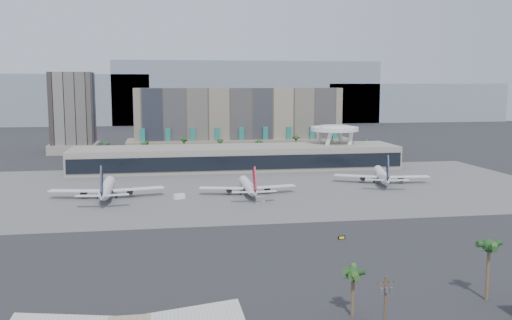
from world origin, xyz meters
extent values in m
plane|color=#232326|center=(0.00, 0.00, 0.00)|extent=(900.00, 900.00, 0.00)
cube|color=#5B5B59|center=(0.00, 55.00, 0.03)|extent=(260.00, 130.00, 0.06)
cube|color=gray|center=(-180.00, 470.00, 27.50)|extent=(260.00, 60.00, 55.00)
cube|color=gray|center=(60.00, 470.00, 35.00)|extent=(300.00, 60.00, 70.00)
cube|color=gray|center=(260.00, 470.00, 22.50)|extent=(220.00, 60.00, 45.00)
cube|color=gray|center=(10.00, 175.00, 21.00)|extent=(130.00, 22.00, 42.00)
cube|color=gray|center=(10.00, 173.00, 5.00)|extent=(140.00, 30.00, 10.00)
cube|color=#22766C|center=(-50.00, 163.00, 9.00)|extent=(3.00, 2.00, 18.00)
cube|color=#22766C|center=(-35.00, 163.00, 9.00)|extent=(3.00, 2.00, 18.00)
cube|color=#22766C|center=(-20.00, 163.00, 9.00)|extent=(3.00, 2.00, 18.00)
cube|color=#22766C|center=(-5.00, 163.00, 9.00)|extent=(3.00, 2.00, 18.00)
cube|color=#22766C|center=(10.00, 163.00, 9.00)|extent=(3.00, 2.00, 18.00)
cube|color=#22766C|center=(25.00, 163.00, 9.00)|extent=(3.00, 2.00, 18.00)
cube|color=#22766C|center=(40.00, 163.00, 9.00)|extent=(3.00, 2.00, 18.00)
cube|color=#22766C|center=(55.00, 163.00, 9.00)|extent=(3.00, 2.00, 18.00)
cube|color=#22766C|center=(70.00, 163.00, 9.00)|extent=(3.00, 2.00, 18.00)
cube|color=black|center=(-95.00, 200.00, 26.00)|extent=(26.00, 26.00, 52.00)
cube|color=#A29B8E|center=(-95.00, 200.00, 3.00)|extent=(30.00, 30.00, 6.00)
cube|color=#A29B8E|center=(0.00, 110.00, 6.00)|extent=(170.00, 32.00, 12.00)
cube|color=black|center=(0.00, 93.80, 5.50)|extent=(168.00, 0.60, 7.00)
cube|color=black|center=(0.00, 110.00, 13.25)|extent=(170.00, 12.00, 2.50)
cylinder|color=white|center=(61.36, 122.36, 11.00)|extent=(6.98, 6.99, 21.89)
cylinder|color=white|center=(48.64, 122.36, 11.00)|extent=(6.98, 6.99, 21.89)
cylinder|color=white|center=(48.64, 109.64, 11.00)|extent=(6.98, 6.99, 21.89)
cylinder|color=white|center=(61.36, 109.64, 11.00)|extent=(6.98, 6.99, 21.89)
cylinder|color=white|center=(55.00, 116.00, 20.00)|extent=(26.00, 26.00, 2.20)
cylinder|color=white|center=(55.00, 116.00, 21.30)|extent=(16.00, 16.00, 1.20)
cylinder|color=brown|center=(-70.00, 145.00, 6.00)|extent=(0.70, 0.70, 12.00)
sphere|color=#1C481C|center=(-70.00, 145.00, 11.70)|extent=(2.80, 2.80, 2.80)
cylinder|color=brown|center=(-48.00, 145.00, 6.00)|extent=(0.70, 0.70, 12.00)
sphere|color=#1C481C|center=(-48.00, 145.00, 11.70)|extent=(2.80, 2.80, 2.80)
cylinder|color=brown|center=(-26.00, 145.00, 6.00)|extent=(0.70, 0.70, 12.00)
sphere|color=#1C481C|center=(-26.00, 145.00, 11.70)|extent=(2.80, 2.80, 2.80)
cylinder|color=brown|center=(-5.00, 145.00, 6.00)|extent=(0.70, 0.70, 12.00)
sphere|color=#1C481C|center=(-5.00, 145.00, 11.70)|extent=(2.80, 2.80, 2.80)
cylinder|color=brown|center=(18.00, 145.00, 6.00)|extent=(0.70, 0.70, 12.00)
sphere|color=#1C481C|center=(18.00, 145.00, 11.70)|extent=(2.80, 2.80, 2.80)
cylinder|color=brown|center=(40.00, 145.00, 6.00)|extent=(0.70, 0.70, 12.00)
sphere|color=#1C481C|center=(40.00, 145.00, 11.70)|extent=(2.80, 2.80, 2.80)
cylinder|color=brown|center=(62.00, 145.00, 6.00)|extent=(0.70, 0.70, 12.00)
sphere|color=#1C481C|center=(62.00, 145.00, 11.70)|extent=(2.80, 2.80, 2.80)
cylinder|color=brown|center=(85.00, 145.00, 6.00)|extent=(0.70, 0.70, 12.00)
sphere|color=#1C481C|center=(85.00, 145.00, 11.70)|extent=(2.80, 2.80, 2.80)
cylinder|color=#4C3826|center=(-2.00, -96.00, 6.00)|extent=(0.44, 0.44, 12.00)
cube|color=#4C3826|center=(-2.00, -96.00, 10.60)|extent=(3.20, 0.22, 0.22)
cylinder|color=slate|center=(-2.90, -96.35, 9.60)|extent=(0.56, 0.56, 0.90)
cylinder|color=slate|center=(-2.00, -96.35, 9.60)|extent=(0.56, 0.56, 0.90)
cylinder|color=slate|center=(-1.10, -96.35, 9.60)|extent=(0.56, 0.56, 0.90)
cylinder|color=black|center=(-3.40, -96.00, 10.85)|extent=(0.12, 0.12, 0.30)
cylinder|color=black|center=(-0.60, -96.00, 10.85)|extent=(0.12, 0.12, 0.30)
cylinder|color=white|center=(-60.48, 43.01, 3.96)|extent=(4.61, 30.06, 4.40)
cylinder|color=#0F1932|center=(-60.48, 43.01, 3.80)|extent=(4.52, 29.46, 4.32)
cone|color=white|center=(-60.60, 60.23, 3.96)|extent=(4.44, 4.98, 4.40)
cone|color=white|center=(-60.34, 23.59, 4.29)|extent=(4.47, 9.94, 4.40)
cube|color=white|center=(-72.58, 41.82, 3.30)|extent=(20.30, 8.30, 0.39)
cube|color=white|center=(-48.36, 41.99, 3.30)|extent=(20.30, 8.56, 0.39)
cylinder|color=black|center=(-69.28, 42.40, 2.20)|extent=(2.45, 4.42, 2.42)
cylinder|color=black|center=(-51.67, 42.52, 2.20)|extent=(2.45, 4.42, 2.42)
cube|color=#0F1932|center=(-60.33, 21.94, 10.02)|extent=(0.62, 10.00, 11.59)
cube|color=white|center=(-65.29, 22.46, 4.84)|extent=(9.05, 3.56, 0.28)
cube|color=white|center=(-55.38, 22.53, 4.84)|extent=(9.07, 3.68, 0.28)
cylinder|color=black|center=(-60.56, 54.72, 0.88)|extent=(0.55, 0.55, 1.76)
cylinder|color=black|center=(-63.99, 41.88, 0.88)|extent=(0.77, 0.77, 1.76)
cylinder|color=black|center=(-56.95, 41.93, 0.88)|extent=(0.77, 0.77, 1.76)
cylinder|color=white|center=(-4.73, 41.14, 3.52)|extent=(4.26, 26.74, 3.91)
cylinder|color=#0F1932|center=(-4.73, 41.14, 3.38)|extent=(4.18, 26.21, 3.84)
cone|color=white|center=(-4.53, 56.44, 3.52)|extent=(3.97, 4.45, 3.91)
cone|color=white|center=(-4.96, 23.88, 3.82)|extent=(4.03, 8.86, 3.91)
cube|color=white|center=(-15.51, 40.30, 2.94)|extent=(18.04, 7.70, 0.34)
cube|color=white|center=(6.02, 40.02, 2.94)|extent=(18.04, 7.28, 0.34)
cylinder|color=black|center=(-12.57, 40.75, 1.96)|extent=(2.20, 3.94, 2.15)
cylinder|color=black|center=(3.09, 40.55, 1.96)|extent=(2.20, 3.94, 2.15)
cube|color=#AC1328|center=(-4.98, 22.41, 8.90)|extent=(0.61, 8.89, 10.30)
cube|color=white|center=(-9.37, 22.96, 4.31)|extent=(8.06, 3.32, 0.24)
cube|color=white|center=(-0.57, 22.85, 4.31)|extent=(8.04, 3.12, 0.24)
cylinder|color=black|center=(-4.60, 51.55, 0.78)|extent=(0.49, 0.49, 1.57)
cylinder|color=black|center=(-7.88, 40.20, 0.78)|extent=(0.68, 0.68, 1.57)
cylinder|color=black|center=(-1.61, 40.12, 0.78)|extent=(0.68, 0.68, 1.57)
cylinder|color=white|center=(58.98, 57.15, 3.82)|extent=(11.71, 29.02, 4.24)
cylinder|color=#0F1932|center=(58.98, 57.15, 3.66)|extent=(11.47, 28.44, 4.16)
cone|color=white|center=(63.35, 73.15, 3.82)|extent=(5.35, 5.72, 4.24)
cone|color=white|center=(54.06, 39.10, 4.14)|extent=(6.60, 10.32, 4.24)
cube|color=white|center=(47.45, 59.19, 3.18)|extent=(18.91, 12.51, 0.37)
cube|color=white|center=(69.95, 53.05, 3.18)|extent=(19.30, 5.32, 0.37)
cylinder|color=black|center=(50.66, 58.87, 2.12)|extent=(3.37, 4.71, 2.33)
cylinder|color=black|center=(67.02, 54.40, 2.12)|extent=(3.37, 4.71, 2.33)
cube|color=#0F1932|center=(53.64, 37.57, 9.65)|extent=(3.05, 9.43, 11.16)
cube|color=white|center=(49.17, 39.33, 4.67)|extent=(8.72, 5.49, 0.27)
cube|color=white|center=(58.38, 36.82, 4.67)|extent=(8.71, 3.39, 0.27)
cylinder|color=black|center=(61.95, 68.03, 0.85)|extent=(0.53, 0.53, 1.70)
cylinder|color=black|center=(55.43, 57.02, 0.85)|extent=(0.74, 0.74, 1.70)
cylinder|color=black|center=(61.97, 55.23, 0.85)|extent=(0.74, 0.74, 1.70)
cube|color=white|center=(-32.64, 35.40, 1.01)|extent=(4.61, 3.46, 2.03)
cube|color=silver|center=(-2.16, 26.07, 0.85)|extent=(3.67, 2.63, 1.71)
cube|color=black|center=(11.61, -30.89, 0.50)|extent=(2.21, 0.73, 1.00)
cube|color=yellow|center=(11.61, -31.07, 0.50)|extent=(1.58, 0.36, 0.60)
cylinder|color=black|center=(10.81, -30.89, 0.30)|extent=(0.12, 0.12, 0.60)
cylinder|color=black|center=(12.41, -30.89, 0.30)|extent=(0.12, 0.12, 0.60)
cylinder|color=brown|center=(-3.59, -84.04, 4.34)|extent=(0.70, 0.70, 8.69)
sphere|color=#1C481C|center=(-3.59, -84.04, 8.39)|extent=(2.80, 2.80, 2.80)
cylinder|color=brown|center=(26.51, -80.81, 5.93)|extent=(0.70, 0.70, 11.86)
sphere|color=#1C481C|center=(26.51, -80.81, 11.56)|extent=(2.80, 2.80, 2.80)
camera|label=1|loc=(-39.25, -184.24, 44.28)|focal=40.00mm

